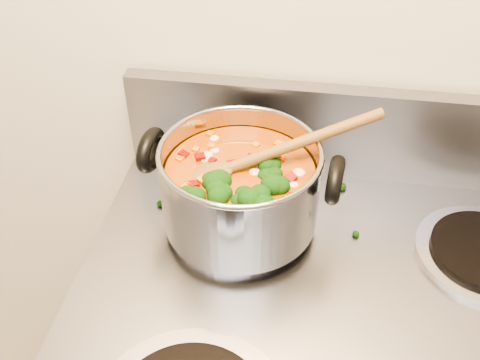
# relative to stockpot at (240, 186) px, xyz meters

# --- Properties ---
(stockpot) EXTENTS (0.29, 0.23, 0.14)m
(stockpot) POSITION_rel_stockpot_xyz_m (0.00, 0.00, 0.00)
(stockpot) COLOR #97989F
(stockpot) RESTS_ON electric_range
(wooden_spoon) EXTENTS (0.28, 0.14, 0.09)m
(wooden_spoon) POSITION_rel_stockpot_xyz_m (0.02, 0.01, 0.05)
(wooden_spoon) COLOR brown
(wooden_spoon) RESTS_ON stockpot
(cooktop_crumbs) EXTENTS (0.29, 0.13, 0.01)m
(cooktop_crumbs) POSITION_rel_stockpot_xyz_m (-0.04, -0.11, -0.07)
(cooktop_crumbs) COLOR black
(cooktop_crumbs) RESTS_ON electric_range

